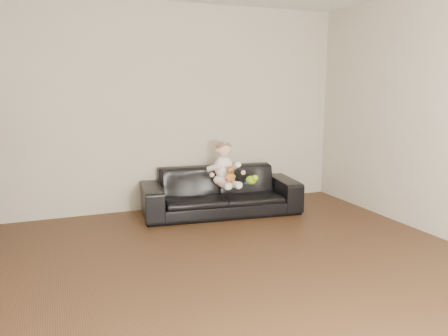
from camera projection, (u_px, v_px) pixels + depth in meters
name	position (u px, v px, depth m)	size (l,w,h in m)	color
floor	(244.00, 303.00, 3.22)	(5.50, 5.50, 0.00)	#442B18
wall_back	(156.00, 108.00, 5.49)	(5.00, 5.00, 0.00)	beige
sofa	(221.00, 191.00, 5.46)	(1.93, 0.76, 0.57)	black
baby	(224.00, 167.00, 5.31)	(0.40, 0.48, 0.54)	#F7D1D2
teddy_bear	(230.00, 175.00, 5.18)	(0.14, 0.14, 0.20)	#A86630
toy_green	(251.00, 180.00, 5.41)	(0.13, 0.16, 0.11)	#9CD819
toy_rattle	(251.00, 181.00, 5.44)	(0.08, 0.08, 0.08)	red
toy_blue_disc	(248.00, 183.00, 5.49)	(0.10, 0.10, 0.01)	blue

